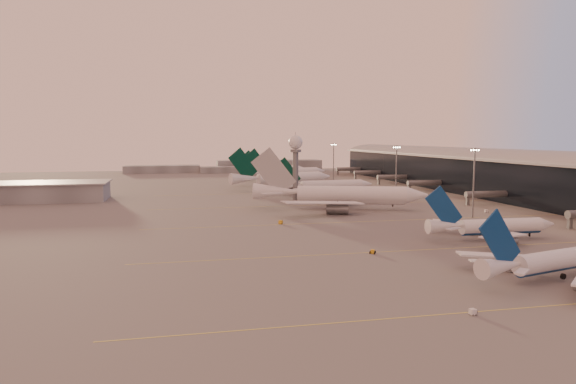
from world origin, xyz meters
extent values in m
plane|color=#595656|center=(0.00, 0.00, 0.00)|extent=(700.00, 700.00, 0.00)
cube|color=#D0C549|center=(30.00, 10.00, 0.01)|extent=(180.00, 0.25, 0.02)
cube|color=#D0C549|center=(30.00, 55.00, 0.01)|extent=(180.00, 0.25, 0.02)
cube|color=#D0C549|center=(30.00, 100.00, 0.01)|extent=(180.00, 0.25, 0.02)
cube|color=#D0C549|center=(30.00, 150.00, 0.01)|extent=(180.00, 0.25, 0.02)
cube|color=black|center=(108.00, 110.00, 9.00)|extent=(36.00, 360.00, 18.00)
cylinder|color=gray|center=(108.00, 110.00, 18.00)|extent=(10.08, 360.00, 10.08)
cube|color=gray|center=(108.00, 110.00, 18.20)|extent=(40.00, 362.00, 0.80)
cube|color=slate|center=(72.00, 28.00, 2.20)|extent=(1.20, 1.20, 4.40)
cylinder|color=slate|center=(82.00, 86.00, 4.50)|extent=(22.00, 2.80, 2.80)
cube|color=slate|center=(72.00, 86.00, 2.20)|extent=(1.20, 1.20, 4.40)
cylinder|color=slate|center=(82.00, 142.00, 4.50)|extent=(22.00, 2.80, 2.80)
cube|color=slate|center=(72.00, 142.00, 2.20)|extent=(1.20, 1.20, 4.40)
cylinder|color=slate|center=(82.00, 184.00, 4.50)|extent=(22.00, 2.80, 2.80)
cube|color=slate|center=(72.00, 184.00, 2.20)|extent=(1.20, 1.20, 4.40)
cylinder|color=slate|center=(82.00, 226.00, 4.50)|extent=(22.00, 2.80, 2.80)
cube|color=slate|center=(72.00, 226.00, 2.20)|extent=(1.20, 1.20, 4.40)
cylinder|color=slate|center=(82.00, 266.00, 4.50)|extent=(22.00, 2.80, 2.80)
cube|color=slate|center=(72.00, 266.00, 2.20)|extent=(1.20, 1.20, 4.40)
cube|color=slate|center=(-120.00, 140.00, 4.00)|extent=(80.00, 25.00, 8.00)
cube|color=gray|center=(-120.00, 140.00, 8.20)|extent=(82.00, 27.00, 0.60)
cylinder|color=slate|center=(5.00, 120.00, 11.00)|extent=(2.60, 2.60, 22.00)
cylinder|color=slate|center=(5.00, 120.00, 22.50)|extent=(5.20, 5.20, 1.20)
sphere|color=silver|center=(5.00, 120.00, 26.40)|extent=(6.40, 6.40, 6.40)
cylinder|color=slate|center=(5.00, 120.00, 30.10)|extent=(0.16, 0.16, 2.00)
cylinder|color=slate|center=(55.00, 55.00, 12.50)|extent=(0.56, 0.56, 25.00)
cube|color=slate|center=(55.00, 55.00, 24.50)|extent=(3.60, 0.25, 0.25)
sphere|color=#FFEABF|center=(53.50, 55.00, 24.10)|extent=(0.56, 0.56, 0.56)
sphere|color=#FFEABF|center=(54.50, 55.00, 24.10)|extent=(0.56, 0.56, 0.56)
sphere|color=#FFEABF|center=(55.50, 55.00, 24.10)|extent=(0.56, 0.56, 0.56)
sphere|color=#FFEABF|center=(56.50, 55.00, 24.10)|extent=(0.56, 0.56, 0.56)
cylinder|color=slate|center=(50.00, 110.00, 12.50)|extent=(0.56, 0.56, 25.00)
cube|color=slate|center=(50.00, 110.00, 24.50)|extent=(3.60, 0.25, 0.25)
sphere|color=#FFEABF|center=(48.50, 110.00, 24.10)|extent=(0.56, 0.56, 0.56)
sphere|color=#FFEABF|center=(49.50, 110.00, 24.10)|extent=(0.56, 0.56, 0.56)
sphere|color=#FFEABF|center=(50.50, 110.00, 24.10)|extent=(0.56, 0.56, 0.56)
sphere|color=#FFEABF|center=(51.50, 110.00, 24.10)|extent=(0.56, 0.56, 0.56)
cylinder|color=slate|center=(48.00, 200.00, 12.50)|extent=(0.56, 0.56, 25.00)
cube|color=slate|center=(48.00, 200.00, 24.50)|extent=(3.60, 0.25, 0.25)
sphere|color=#FFEABF|center=(46.50, 200.00, 24.10)|extent=(0.56, 0.56, 0.56)
sphere|color=#FFEABF|center=(47.50, 200.00, 24.10)|extent=(0.56, 0.56, 0.56)
sphere|color=#FFEABF|center=(48.50, 200.00, 24.10)|extent=(0.56, 0.56, 0.56)
sphere|color=#FFEABF|center=(49.50, 200.00, 24.10)|extent=(0.56, 0.56, 0.56)
cube|color=slate|center=(-60.00, 320.00, 3.00)|extent=(60.00, 18.00, 6.00)
cube|color=slate|center=(30.00, 330.00, 4.50)|extent=(90.00, 20.00, 9.00)
cube|color=slate|center=(-10.00, 310.00, 2.50)|extent=(40.00, 15.00, 5.00)
cylinder|color=silver|center=(27.59, -20.23, 3.31)|extent=(24.11, 10.04, 4.06)
cylinder|color=navy|center=(27.59, -20.23, 2.40)|extent=(23.36, 8.81, 2.93)
cone|color=silver|center=(11.21, -24.57, 3.82)|extent=(10.72, 6.49, 4.06)
cube|color=silver|center=(19.37, -12.07, 2.60)|extent=(17.72, 7.83, 1.28)
cylinder|color=slate|center=(22.78, -13.61, 0.75)|extent=(5.14, 3.74, 2.64)
cube|color=slate|center=(22.78, -13.61, 1.89)|extent=(0.38, 0.34, 1.63)
cube|color=navy|center=(10.73, -24.69, 8.85)|extent=(10.88, 3.22, 12.11)
cube|color=silver|center=(12.43, -29.02, 3.92)|extent=(4.63, 4.33, 0.27)
cube|color=silver|center=(10.07, -20.09, 3.92)|extent=(4.87, 2.59, 0.27)
cylinder|color=black|center=(25.13, -18.45, 0.59)|extent=(1.27, 0.82, 1.18)
cylinder|color=black|center=(26.33, -23.00, 0.59)|extent=(1.27, 0.82, 1.18)
cylinder|color=silver|center=(40.40, 17.54, 3.34)|extent=(24.10, 4.59, 4.09)
cylinder|color=navy|center=(40.40, 17.54, 2.42)|extent=(23.60, 3.43, 2.94)
cone|color=silver|center=(54.73, 17.24, 3.34)|extent=(4.73, 4.19, 4.09)
cone|color=silver|center=(23.35, 17.89, 3.85)|extent=(10.16, 4.30, 4.09)
cube|color=silver|center=(34.29, 7.60, 2.62)|extent=(17.32, 11.43, 1.29)
cylinder|color=slate|center=(37.27, 9.92, 0.75)|extent=(4.70, 2.75, 2.66)
cube|color=slate|center=(37.27, 9.92, 1.90)|extent=(0.33, 0.28, 1.64)
cube|color=silver|center=(34.71, 27.72, 2.62)|extent=(17.13, 11.99, 1.29)
cylinder|color=slate|center=(37.59, 25.28, 0.75)|extent=(4.70, 2.75, 2.66)
cube|color=slate|center=(37.59, 25.28, 1.90)|extent=(0.33, 0.28, 1.64)
cube|color=navy|center=(22.85, 17.90, 8.91)|extent=(11.23, 0.61, 12.19)
cube|color=silver|center=(23.29, 13.24, 3.95)|extent=(4.95, 3.53, 0.27)
cube|color=silver|center=(23.49, 22.54, 3.95)|extent=(4.93, 3.68, 0.27)
cylinder|color=black|center=(49.52, 17.35, 0.54)|extent=(0.54, 0.54, 1.08)
cylinder|color=black|center=(38.51, 19.94, 0.59)|extent=(1.19, 0.56, 1.18)
cylinder|color=black|center=(38.41, 15.21, 0.59)|extent=(1.19, 0.56, 1.18)
cylinder|color=silver|center=(19.48, 84.04, 4.63)|extent=(42.65, 19.90, 6.68)
cylinder|color=silver|center=(19.48, 84.04, 3.13)|extent=(41.24, 17.85, 4.81)
cone|color=silver|center=(43.66, 75.95, 4.63)|extent=(9.96, 8.96, 6.68)
cone|color=silver|center=(-9.28, 93.67, 5.47)|extent=(19.11, 12.02, 6.68)
cube|color=silver|center=(3.95, 70.50, 3.46)|extent=(31.43, 12.07, 1.98)
cylinder|color=slate|center=(10.18, 72.84, 0.75)|extent=(9.22, 6.74, 4.34)
cube|color=slate|center=(10.18, 72.84, 2.29)|extent=(0.39, 0.36, 2.67)
cube|color=silver|center=(15.23, 104.20, 3.46)|extent=(26.27, 27.14, 1.98)
cylinder|color=slate|center=(18.80, 98.58, 0.75)|extent=(9.22, 6.74, 4.34)
cube|color=slate|center=(18.80, 98.58, 2.29)|extent=(0.39, 0.36, 2.67)
cube|color=#9B9EA2|center=(-10.13, 93.95, 13.36)|extent=(17.67, 6.23, 19.82)
cube|color=silver|center=(-12.25, 85.94, 5.63)|extent=(8.61, 4.15, 0.27)
cube|color=silver|center=(-7.00, 101.63, 5.63)|extent=(8.07, 8.01, 0.27)
cylinder|color=black|center=(34.88, 78.89, 0.54)|extent=(0.54, 0.54, 1.08)
cylinder|color=black|center=(16.96, 87.38, 0.59)|extent=(1.29, 0.89, 1.18)
cylinder|color=black|center=(15.46, 82.89, 0.59)|extent=(1.29, 0.89, 1.18)
cylinder|color=silver|center=(27.68, 137.65, 3.64)|extent=(32.26, 7.99, 5.15)
cylinder|color=silver|center=(27.68, 137.65, 2.48)|extent=(31.49, 6.50, 3.71)
cone|color=silver|center=(46.66, 139.36, 3.64)|extent=(6.62, 5.68, 5.15)
cone|color=silver|center=(5.12, 135.62, 4.28)|extent=(13.80, 6.33, 5.15)
cube|color=silver|center=(21.05, 123.57, 2.74)|extent=(22.34, 17.17, 1.52)
cylinder|color=slate|center=(24.66, 127.08, 0.62)|extent=(6.45, 3.89, 3.35)
cube|color=slate|center=(24.66, 127.08, 1.84)|extent=(0.29, 0.24, 2.06)
cube|color=silver|center=(18.65, 150.32, 2.74)|extent=(23.44, 13.95, 1.52)
cylinder|color=slate|center=(22.82, 147.51, 0.62)|extent=(6.45, 3.89, 3.35)
cube|color=slate|center=(22.82, 147.51, 1.84)|extent=(0.29, 0.24, 2.06)
cube|color=#043223|center=(4.45, 135.56, 10.43)|extent=(14.14, 1.58, 15.24)
cube|color=silver|center=(5.45, 129.44, 4.41)|extent=(6.49, 5.18, 0.22)
cube|color=silver|center=(4.34, 141.75, 4.41)|extent=(6.60, 4.37, 0.22)
cylinder|color=black|center=(39.77, 138.74, 0.44)|extent=(0.44, 0.44, 0.89)
cylinder|color=black|center=(24.94, 139.36, 0.49)|extent=(1.01, 0.53, 0.98)
cylinder|color=black|center=(25.29, 135.47, 0.49)|extent=(1.01, 0.53, 0.98)
cylinder|color=silver|center=(14.05, 174.46, 4.44)|extent=(39.12, 17.03, 6.28)
cylinder|color=silver|center=(14.05, 174.46, 3.03)|extent=(37.87, 15.13, 4.52)
cone|color=silver|center=(36.34, 181.03, 4.44)|extent=(9.00, 8.15, 6.28)
cone|color=silver|center=(-12.45, 166.65, 5.22)|extent=(17.44, 10.64, 6.28)
cube|color=silver|center=(9.48, 156.04, 3.34)|extent=(24.77, 24.46, 1.86)
cylinder|color=slate|center=(12.96, 161.10, 0.76)|extent=(8.38, 6.05, 4.08)
cube|color=slate|center=(12.96, 161.10, 2.24)|extent=(0.39, 0.35, 2.51)
cube|color=silver|center=(0.22, 187.46, 3.34)|extent=(29.00, 12.09, 1.86)
cylinder|color=slate|center=(5.89, 185.09, 0.76)|extent=(8.38, 6.05, 4.08)
cube|color=slate|center=(5.89, 185.09, 2.24)|extent=(0.39, 0.35, 2.51)
cube|color=#043223|center=(-13.23, 166.42, 12.72)|extent=(16.68, 5.25, 18.58)
cube|color=silver|center=(-10.58, 159.35, 5.38)|extent=(7.47, 7.17, 0.27)
cube|color=silver|center=(-14.84, 173.80, 5.38)|extent=(7.90, 4.04, 0.27)
cylinder|color=black|center=(28.24, 178.65, 0.54)|extent=(0.54, 0.54, 1.08)
cylinder|color=black|center=(10.37, 175.86, 0.60)|extent=(1.30, 0.86, 1.19)
cylinder|color=black|center=(11.72, 171.29, 0.60)|extent=(1.30, 0.86, 1.19)
cylinder|color=silver|center=(28.11, 228.19, 4.13)|extent=(36.49, 15.02, 5.84)
cylinder|color=silver|center=(28.11, 228.19, 2.81)|extent=(35.36, 13.25, 4.21)
cone|color=silver|center=(48.98, 233.79, 4.13)|extent=(8.28, 7.46, 5.84)
cone|color=silver|center=(3.29, 221.54, 4.86)|extent=(16.18, 9.57, 5.84)
cube|color=silver|center=(23.43, 211.17, 3.11)|extent=(23.38, 22.39, 1.73)
cylinder|color=slate|center=(26.78, 215.79, 0.70)|extent=(7.75, 5.48, 3.80)
cube|color=slate|center=(26.78, 215.79, 2.08)|extent=(0.36, 0.32, 2.34)
cube|color=silver|center=(15.55, 240.59, 3.11)|extent=(26.99, 11.85, 1.73)
cylinder|color=slate|center=(20.76, 238.26, 0.70)|extent=(7.75, 5.48, 3.80)
cube|color=slate|center=(20.76, 238.26, 2.08)|extent=(0.36, 0.32, 2.34)
cube|color=#043223|center=(2.55, 221.34, 11.83)|extent=(15.61, 4.50, 17.28)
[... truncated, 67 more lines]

